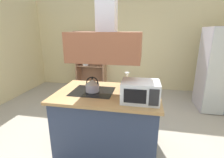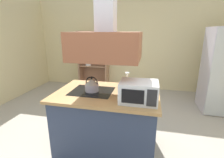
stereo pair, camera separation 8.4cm
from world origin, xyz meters
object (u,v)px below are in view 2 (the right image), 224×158
object	(u,v)px
cutting_board	(133,89)
wine_glass_on_counter	(127,76)
dish_cabinet	(94,63)
kettle	(92,85)
microwave	(139,92)

from	to	relation	value
cutting_board	wine_glass_on_counter	xyz separation A→B (m)	(-0.12, 0.23, 0.14)
wine_glass_on_counter	dish_cabinet	bearing A→B (deg)	120.27
wine_glass_on_counter	kettle	bearing A→B (deg)	-137.16
cutting_board	wine_glass_on_counter	size ratio (longest dim) A/B	1.65
kettle	dish_cabinet	bearing A→B (deg)	108.18
cutting_board	kettle	bearing A→B (deg)	-161.77
microwave	wine_glass_on_counter	distance (m)	0.68
dish_cabinet	kettle	world-z (taller)	dish_cabinet
kettle	wine_glass_on_counter	world-z (taller)	kettle
microwave	wine_glass_on_counter	bearing A→B (deg)	109.75
kettle	cutting_board	size ratio (longest dim) A/B	0.65
kettle	microwave	world-z (taller)	microwave
cutting_board	wine_glass_on_counter	distance (m)	0.30
kettle	cutting_board	world-z (taller)	kettle
cutting_board	microwave	distance (m)	0.44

